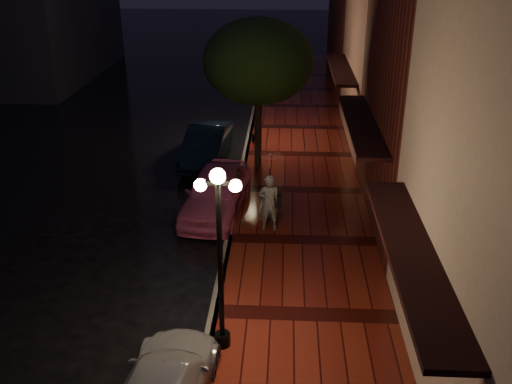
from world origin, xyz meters
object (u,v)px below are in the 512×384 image
at_px(street_tree, 258,64).
at_px(woman_with_umbrella, 270,180).
at_px(streetlamp_near, 220,251).
at_px(pink_car, 216,192).
at_px(streetlamp_far, 256,88).
at_px(navy_car, 207,144).
at_px(parking_meter, 238,187).

bearing_deg(street_tree, woman_with_umbrella, -83.46).
xyz_separation_m(streetlamp_near, pink_car, (-0.95, 6.99, -1.82)).
relative_size(pink_car, woman_with_umbrella, 1.77).
distance_m(pink_car, woman_with_umbrella, 2.52).
bearing_deg(streetlamp_far, pink_car, -97.71).
xyz_separation_m(streetlamp_near, street_tree, (0.26, 10.99, 1.64)).
relative_size(pink_car, navy_car, 1.02).
bearing_deg(streetlamp_far, woman_with_umbrella, -84.04).
xyz_separation_m(navy_car, parking_meter, (1.71, -4.89, 0.25)).
distance_m(streetlamp_near, street_tree, 11.12).
bearing_deg(pink_car, streetlamp_far, 88.42).
height_order(street_tree, navy_car, street_tree).
distance_m(street_tree, navy_car, 4.20).
bearing_deg(navy_car, woman_with_umbrella, -62.23).
relative_size(woman_with_umbrella, parking_meter, 1.85).
distance_m(streetlamp_far, navy_car, 3.44).
bearing_deg(pink_car, navy_car, 107.38).
height_order(pink_car, parking_meter, pink_car).
bearing_deg(parking_meter, street_tree, 81.10).
bearing_deg(streetlamp_far, streetlamp_near, -90.00).
relative_size(streetlamp_far, woman_with_umbrella, 1.67).
bearing_deg(streetlamp_near, parking_meter, 91.65).
distance_m(navy_car, parking_meter, 5.18).
bearing_deg(streetlamp_near, navy_car, 99.19).
distance_m(street_tree, pink_car, 5.43).
bearing_deg(pink_car, streetlamp_near, -76.13).
relative_size(navy_car, parking_meter, 3.22).
distance_m(pink_car, parking_meter, 0.78).
height_order(woman_with_umbrella, parking_meter, woman_with_umbrella).
bearing_deg(pink_car, woman_with_umbrella, -30.63).
distance_m(navy_car, woman_with_umbrella, 6.88).
bearing_deg(streetlamp_near, pink_car, 97.74).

